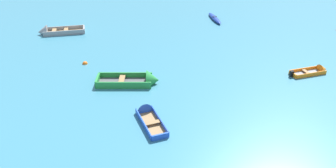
{
  "coord_description": "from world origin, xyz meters",
  "views": [
    {
      "loc": [
        -1.98,
        0.24,
        11.38
      ],
      "look_at": [
        0.0,
        20.96,
        0.15
      ],
      "focal_mm": 37.5,
      "sensor_mm": 36.0,
      "label": 1
    }
  ],
  "objects_px": {
    "rowboat_green_far_left": "(141,81)",
    "rowboat_orange_near_left": "(316,71)",
    "rowboat_grey_midfield_right": "(52,32)",
    "mooring_buoy_between_boats_right": "(85,64)",
    "kayak_deep_blue_near_camera": "(215,18)",
    "rowboat_blue_distant_center": "(147,114)"
  },
  "relations": [
    {
      "from": "rowboat_green_far_left",
      "to": "rowboat_orange_near_left",
      "type": "xyz_separation_m",
      "value": [
        12.71,
        0.48,
        -0.09
      ]
    },
    {
      "from": "rowboat_grey_midfield_right",
      "to": "mooring_buoy_between_boats_right",
      "type": "height_order",
      "value": "rowboat_grey_midfield_right"
    },
    {
      "from": "mooring_buoy_between_boats_right",
      "to": "rowboat_orange_near_left",
      "type": "bearing_deg",
      "value": -10.47
    },
    {
      "from": "rowboat_orange_near_left",
      "to": "rowboat_grey_midfield_right",
      "type": "bearing_deg",
      "value": 153.94
    },
    {
      "from": "kayak_deep_blue_near_camera",
      "to": "rowboat_grey_midfield_right",
      "type": "height_order",
      "value": "rowboat_grey_midfield_right"
    },
    {
      "from": "rowboat_grey_midfield_right",
      "to": "mooring_buoy_between_boats_right",
      "type": "xyz_separation_m",
      "value": [
        3.79,
        -6.99,
        -0.2
      ]
    },
    {
      "from": "rowboat_blue_distant_center",
      "to": "rowboat_grey_midfield_right",
      "type": "relative_size",
      "value": 0.8
    },
    {
      "from": "rowboat_orange_near_left",
      "to": "mooring_buoy_between_boats_right",
      "type": "relative_size",
      "value": 7.79
    },
    {
      "from": "rowboat_blue_distant_center",
      "to": "kayak_deep_blue_near_camera",
      "type": "bearing_deg",
      "value": 65.96
    },
    {
      "from": "rowboat_blue_distant_center",
      "to": "mooring_buoy_between_boats_right",
      "type": "distance_m",
      "value": 8.87
    },
    {
      "from": "rowboat_green_far_left",
      "to": "kayak_deep_blue_near_camera",
      "type": "distance_m",
      "value": 15.49
    },
    {
      "from": "kayak_deep_blue_near_camera",
      "to": "rowboat_blue_distant_center",
      "type": "distance_m",
      "value": 19.02
    },
    {
      "from": "rowboat_green_far_left",
      "to": "kayak_deep_blue_near_camera",
      "type": "relative_size",
      "value": 1.17
    },
    {
      "from": "rowboat_green_far_left",
      "to": "kayak_deep_blue_near_camera",
      "type": "xyz_separation_m",
      "value": [
        7.98,
        13.27,
        -0.05
      ]
    },
    {
      "from": "rowboat_grey_midfield_right",
      "to": "rowboat_blue_distant_center",
      "type": "bearing_deg",
      "value": -60.81
    },
    {
      "from": "kayak_deep_blue_near_camera",
      "to": "rowboat_blue_distant_center",
      "type": "xyz_separation_m",
      "value": [
        -7.75,
        -17.37,
        -0.02
      ]
    },
    {
      "from": "rowboat_green_far_left",
      "to": "kayak_deep_blue_near_camera",
      "type": "bearing_deg",
      "value": 58.98
    },
    {
      "from": "rowboat_green_far_left",
      "to": "mooring_buoy_between_boats_right",
      "type": "height_order",
      "value": "rowboat_green_far_left"
    },
    {
      "from": "rowboat_orange_near_left",
      "to": "mooring_buoy_between_boats_right",
      "type": "bearing_deg",
      "value": 169.53
    },
    {
      "from": "rowboat_green_far_left",
      "to": "mooring_buoy_between_boats_right",
      "type": "bearing_deg",
      "value": 139.19
    },
    {
      "from": "rowboat_blue_distant_center",
      "to": "rowboat_grey_midfield_right",
      "type": "bearing_deg",
      "value": 119.19
    },
    {
      "from": "kayak_deep_blue_near_camera",
      "to": "rowboat_green_far_left",
      "type": "bearing_deg",
      "value": -121.02
    }
  ]
}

